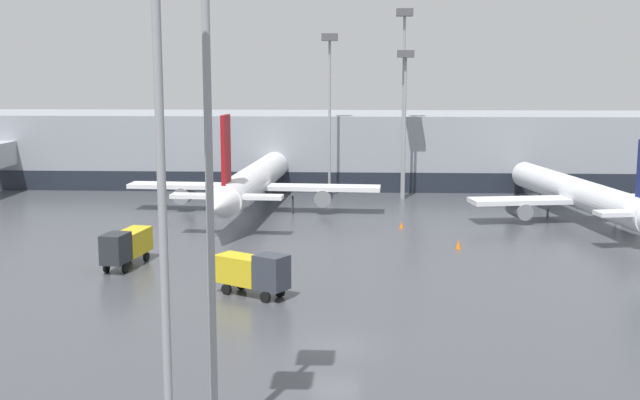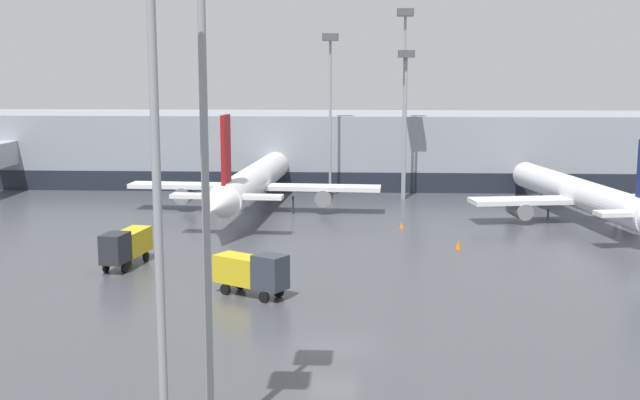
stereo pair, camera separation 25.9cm
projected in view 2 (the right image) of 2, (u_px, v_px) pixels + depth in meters
ground_plane at (334, 347)px, 42.25m from camera, size 320.00×320.00×0.00m
terminal_building at (348, 148)px, 102.58m from camera, size 160.00×30.21×9.00m
parked_jet_0 at (254, 181)px, 81.96m from camera, size 26.08×36.75×10.63m
parked_jet_3 at (581, 195)px, 76.69m from camera, size 21.62×34.94×8.83m
service_truck_0 at (252, 271)px, 51.50m from camera, size 5.22×4.10×2.89m
service_truck_1 at (126, 245)px, 59.27m from camera, size 2.47×6.09×2.83m
traffic_cone_1 at (458, 244)px, 65.23m from camera, size 0.46×0.46×0.76m
traffic_cone_2 at (402, 225)px, 73.88m from camera, size 0.41×0.41×0.58m
apron_light_mast_1 at (405, 53)px, 88.76m from camera, size 1.80×1.80×21.07m
apron_light_mast_4 at (406, 81)px, 88.48m from camera, size 1.80×1.80×16.56m
apron_light_mast_5 at (152, 34)px, 25.51m from camera, size 1.80×1.80×19.91m
apron_light_mast_6 at (202, 43)px, 28.61m from camera, size 1.80×1.80×19.67m
apron_light_mast_7 at (330, 69)px, 90.53m from camera, size 1.80×1.80×18.46m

